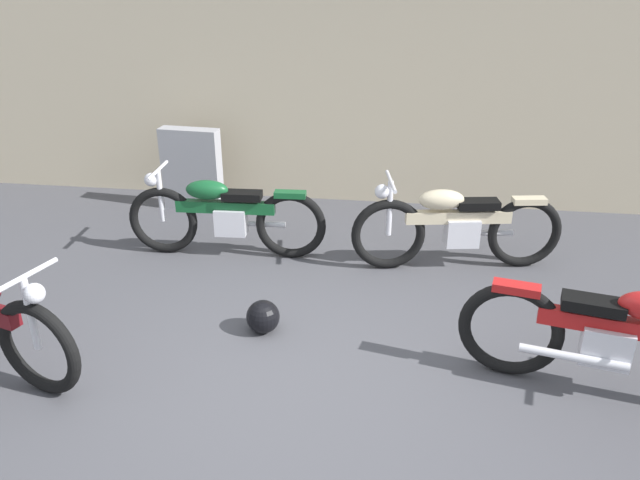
% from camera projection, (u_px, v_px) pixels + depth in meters
% --- Properties ---
extents(ground_plane, '(40.00, 40.00, 0.00)m').
position_uv_depth(ground_plane, '(298.00, 389.00, 4.53)').
color(ground_plane, '#47474C').
extents(building_wall, '(18.00, 0.30, 2.88)m').
position_uv_depth(building_wall, '(352.00, 84.00, 7.53)').
color(building_wall, beige).
rests_on(building_wall, ground_plane).
extents(stone_marker, '(0.73, 0.25, 1.01)m').
position_uv_depth(stone_marker, '(192.00, 169.00, 7.53)').
color(stone_marker, '#9E9EA3').
rests_on(stone_marker, ground_plane).
extents(helmet, '(0.28, 0.28, 0.28)m').
position_uv_depth(helmet, '(263.00, 317.00, 5.16)').
color(helmet, black).
rests_on(helmet, ground_plane).
extents(motorcycle_green, '(2.06, 0.57, 0.92)m').
position_uv_depth(motorcycle_green, '(224.00, 215.00, 6.37)').
color(motorcycle_green, black).
rests_on(motorcycle_green, ground_plane).
extents(motorcycle_red, '(2.12, 0.71, 0.96)m').
position_uv_depth(motorcycle_red, '(619.00, 339.00, 4.29)').
color(motorcycle_red, black).
rests_on(motorcycle_red, ground_plane).
extents(motorcycle_cream, '(2.07, 0.65, 0.94)m').
position_uv_depth(motorcycle_cream, '(456.00, 226.00, 6.11)').
color(motorcycle_cream, black).
rests_on(motorcycle_cream, ground_plane).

